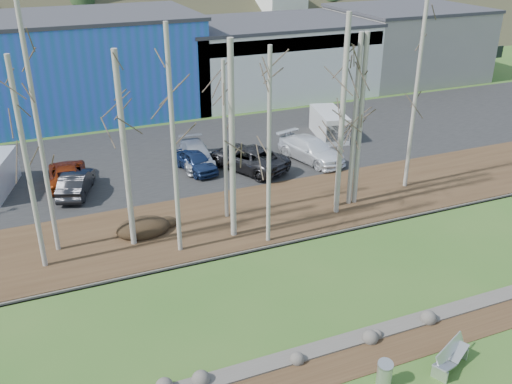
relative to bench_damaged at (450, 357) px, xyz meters
name	(u,v)px	position (x,y,z in m)	size (l,w,h in m)	color
dirt_strip	(372,354)	(-2.29, 1.65, -0.43)	(80.00, 1.80, 0.03)	#382616
near_bank_rocks	(358,339)	(-2.29, 2.65, -0.45)	(80.00, 0.80, 0.50)	#47423D
river	(310,285)	(-2.29, 6.75, -0.45)	(80.00, 8.00, 0.90)	black
far_bank_rocks	(273,243)	(-2.29, 10.85, -0.45)	(80.00, 0.80, 0.46)	#47423D
far_bank	(250,215)	(-2.29, 14.05, -0.37)	(80.00, 7.00, 0.15)	#382616
parking_lot	(195,154)	(-2.29, 24.55, -0.38)	(80.00, 14.00, 0.14)	black
building_blue	(77,64)	(-8.29, 38.55, 3.71)	(20.40, 12.24, 8.30)	#2062B3
building_white	(269,56)	(9.71, 38.54, 2.97)	(18.36, 12.24, 6.80)	silver
building_grey	(406,42)	(25.71, 38.55, 3.21)	(14.28, 12.24, 7.30)	gray
bench_damaged	(450,357)	(0.00, 0.00, 0.00)	(2.07, 1.40, 0.88)	silver
litter_bin	(384,375)	(-2.81, 0.12, 0.02)	(0.54, 0.54, 0.94)	silver
dirt_mound	(143,227)	(-8.27, 14.35, -0.02)	(2.84, 2.01, 0.56)	black
birch_0	(28,168)	(-13.33, 12.92, 4.73)	(0.23, 0.23, 10.05)	#B4ACA1
birch_1	(39,134)	(-12.61, 14.24, 5.79)	(0.22, 0.22, 12.17)	#B4ACA1
birch_2	(125,153)	(-8.98, 13.36, 4.63)	(0.29, 0.29, 9.86)	#B4ACA1
birch_3	(174,145)	(-6.96, 11.84, 5.26)	(0.22, 0.22, 11.12)	#B4ACA1
birch_4	(232,143)	(-3.93, 12.25, 4.79)	(0.30, 0.30, 10.18)	#B4ACA1
birch_5	(225,142)	(-3.55, 14.38, 4.08)	(0.21, 0.21, 8.75)	#B4ACA1
birch_6	(269,150)	(-2.50, 11.01, 4.69)	(0.21, 0.21, 9.96)	#B4ACA1
birch_7	(342,119)	(2.39, 12.49, 5.19)	(0.27, 0.27, 10.98)	#B4ACA1
birch_8	(355,123)	(3.64, 13.20, 4.61)	(0.28, 0.28, 9.81)	#B4ACA1
birch_9	(415,99)	(8.16, 13.96, 5.28)	(0.24, 0.24, 11.15)	#B4ACA1
birch_10	(360,122)	(4.01, 13.20, 4.61)	(0.28, 0.28, 9.81)	#B4ACA1
birch_11	(341,125)	(2.80, 13.20, 4.61)	(0.28, 0.28, 9.81)	#B4ACA1
car_0	(76,183)	(-10.92, 20.67, 0.40)	(1.50, 4.29, 1.41)	black
car_1	(67,174)	(-11.25, 22.43, 0.37)	(2.24, 4.85, 1.35)	maroon
car_2	(196,155)	(-2.83, 22.38, 0.41)	(2.00, 4.93, 1.43)	#A9ACB3
car_3	(196,161)	(-3.19, 21.35, 0.37)	(1.61, 4.00, 1.36)	navy
car_4	(248,157)	(0.12, 20.32, 0.50)	(2.67, 5.78, 1.61)	#272629
car_5	(311,150)	(4.74, 20.05, 0.48)	(2.20, 5.40, 1.57)	white
van_white	(330,125)	(8.29, 23.79, 0.68)	(2.80, 4.82, 1.98)	white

